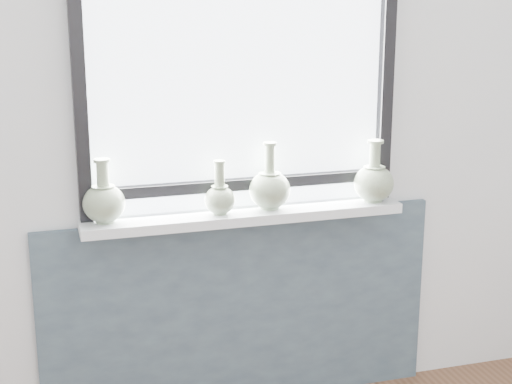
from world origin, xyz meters
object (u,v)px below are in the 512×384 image
object	(u,v)px
windowsill	(245,215)
vase_d	(374,181)
vase_b	(220,197)
vase_a	(104,201)
vase_c	(270,188)

from	to	relation	value
windowsill	vase_d	world-z (taller)	vase_d
vase_d	windowsill	bearing A→B (deg)	178.41
windowsill	vase_b	world-z (taller)	vase_b
windowsill	vase_a	world-z (taller)	vase_a
windowsill	vase_c	xyz separation A→B (m)	(0.11, 0.00, 0.11)
vase_a	vase_d	world-z (taller)	vase_d
vase_b	vase_d	distance (m)	0.67
windowsill	vase_b	xyz separation A→B (m)	(-0.11, -0.01, 0.09)
vase_a	vase_d	size ratio (longest dim) A/B	0.95
windowsill	vase_d	distance (m)	0.57
windowsill	vase_c	bearing A→B (deg)	2.29
windowsill	vase_d	size ratio (longest dim) A/B	5.02
windowsill	vase_b	bearing A→B (deg)	-172.68
vase_b	vase_c	distance (m)	0.22
vase_b	vase_d	size ratio (longest dim) A/B	0.83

